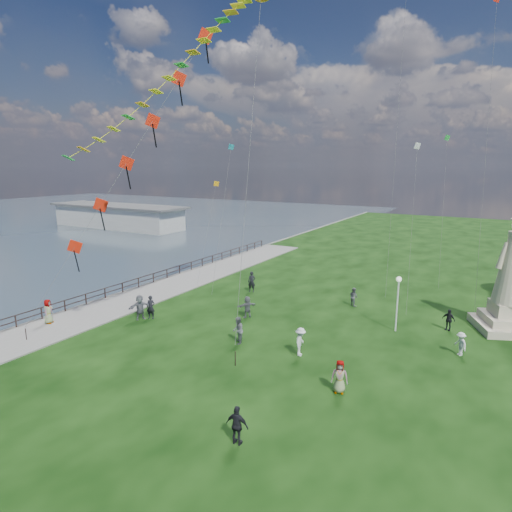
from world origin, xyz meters
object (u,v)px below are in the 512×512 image
Objects in this scene: person_9 at (449,320)px; person_10 at (48,313)px; person_0 at (151,307)px; person_11 at (247,307)px; person_7 at (354,297)px; person_5 at (140,307)px; person_3 at (237,425)px; person_8 at (461,344)px; person_6 at (252,282)px; statue at (510,289)px; lamppost at (398,292)px; pier_pavilion at (118,216)px; person_1 at (238,330)px; person_2 at (300,342)px; person_4 at (340,377)px.

person_9 is 28.96m from person_10.
person_11 is at bearing 10.68° from person_0.
person_11 is (-6.23, -6.83, 0.06)m from person_7.
person_9 is at bearing -35.20° from person_5.
person_3 is 19.25m from person_9.
person_0 is 21.63m from person_8.
person_6 is (3.06, 9.94, 0.06)m from person_0.
statue reaches higher than person_9.
person_9 is at bearing -160.54° from person_7.
person_10 is at bearing -152.80° from lamppost.
person_0 is 1.21× the size of person_8.
person_10 is at bearing -18.58° from person_3.
pier_pavilion is 16.62× the size of person_1.
lamppost is 4.33m from person_9.
lamppost is 5.24m from person_8.
person_1 is 1.01× the size of person_2.
person_1 is (-15.25, -11.55, -2.11)m from statue.
person_10 is (-25.60, -13.55, 0.13)m from person_9.
person_4 is 18.56m from person_6.
person_10 is (-18.21, -4.49, 0.02)m from person_2.
person_10 is at bearing 159.69° from person_5.
person_9 is at bearing -89.39° from person_10.
person_1 is at bearing -80.75° from person_6.
person_7 is (4.19, 11.36, -0.12)m from person_1.
person_0 is 16.46m from person_7.
person_9 is (6.12, 18.26, -0.09)m from person_3.
lamppost reaches higher than person_2.
person_3 reaches higher than person_8.
lamppost is at bearing -29.89° from person_6.
person_1 is at bearing -60.28° from person_5.
person_2 is 7.56m from person_11.
pier_pavilion is 7.54× the size of lamppost.
person_9 is (-1.14, 4.09, 0.03)m from person_8.
person_1 reaches higher than person_3.
person_2 is at bearing 124.20° from person_7.
person_3 is (1.27, -9.19, -0.02)m from person_2.
person_7 is at bearing 19.29° from person_0.
person_3 is 0.99× the size of person_4.
statue is at bearing -120.46° from person_3.
person_5 is 22.31m from person_8.
person_1 is 1.21× the size of person_8.
person_1 is at bearing -35.42° from pier_pavilion.
statue is at bearing 46.24° from person_9.
person_9 is at bearing -20.72° from person_6.
statue is 15.77m from person_2.
statue is 4.14× the size of person_6.
person_8 is at bearing 84.16° from person_1.
person_0 reaches higher than person_9.
person_3 is at bearing -91.37° from person_5.
pier_pavilion is 70.45m from person_4.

